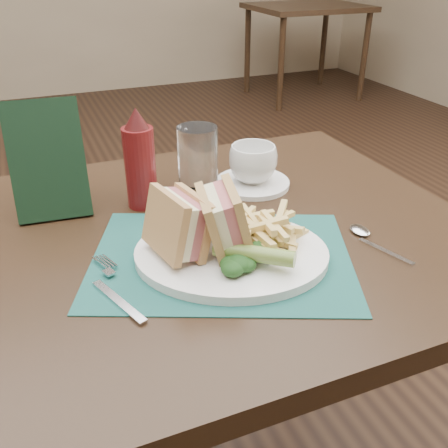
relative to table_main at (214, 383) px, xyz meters
name	(u,v)px	position (x,y,z in m)	size (l,w,h in m)	color
floor	(160,356)	(0.00, 0.50, -0.38)	(7.00, 7.00, 0.00)	black
wall_back	(53,95)	(0.00, 4.00, -0.38)	(6.00, 6.00, 0.00)	gray
table_main	(214,383)	(0.00, 0.00, 0.00)	(0.90, 0.75, 0.75)	black
table_bg_right	(304,52)	(2.05, 3.15, 0.00)	(0.90, 0.75, 0.75)	black
placemat	(221,258)	(-0.02, -0.09, 0.38)	(0.40, 0.29, 0.00)	#174B45
plate	(231,254)	(-0.01, -0.10, 0.38)	(0.30, 0.24, 0.01)	white
sandwich_half_a	(165,227)	(-0.10, -0.08, 0.44)	(0.06, 0.10, 0.09)	tan
sandwich_half_b	(211,220)	(-0.04, -0.09, 0.44)	(0.06, 0.10, 0.09)	tan
kale_garnish	(246,258)	(0.00, -0.15, 0.41)	(0.11, 0.08, 0.03)	#153714
pickle_spear	(254,254)	(0.01, -0.16, 0.41)	(0.02, 0.02, 0.12)	#59752C
fries_pile	(267,224)	(0.06, -0.09, 0.42)	(0.18, 0.20, 0.05)	#D9BC6C
fork	(114,286)	(-0.19, -0.12, 0.38)	(0.03, 0.17, 0.01)	silver
spoon	(376,242)	(0.23, -0.15, 0.38)	(0.03, 0.15, 0.01)	silver
saucer	(252,183)	(0.14, 0.13, 0.38)	(0.15, 0.15, 0.01)	white
coffee_cup	(253,164)	(0.14, 0.13, 0.42)	(0.10, 0.10, 0.08)	white
drinking_glass	(198,160)	(0.03, 0.15, 0.44)	(0.08, 0.08, 0.13)	white
ketchup_bottle	(140,159)	(-0.09, 0.13, 0.47)	(0.06, 0.06, 0.19)	#560E10
check_presenter	(47,161)	(-0.24, 0.16, 0.48)	(0.13, 0.01, 0.21)	black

